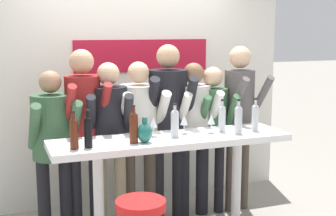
{
  "coord_description": "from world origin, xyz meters",
  "views": [
    {
      "loc": [
        -1.46,
        -3.8,
        1.99
      ],
      "look_at": [
        0.0,
        0.08,
        1.28
      ],
      "focal_mm": 50.0,
      "sensor_mm": 36.0,
      "label": 1
    }
  ],
  "objects_px": {
    "wine_glass_2": "(211,120)",
    "person_left": "(84,119)",
    "decorative_vase": "(145,132)",
    "wine_glass_0": "(184,121)",
    "person_right": "(193,123)",
    "person_center_left": "(109,128)",
    "person_center": "(139,126)",
    "wine_glass_1": "(153,123)",
    "wine_bottle_4": "(255,116)",
    "wine_bottle_6": "(88,130)",
    "person_far_right": "(212,124)",
    "tasting_table": "(171,156)",
    "wine_bottle_1": "(222,117)",
    "wine_bottle_3": "(238,118)",
    "person_far_left": "(53,136)",
    "wine_bottle_2": "(74,132)",
    "person_rightmost": "(240,109)",
    "person_center_right": "(168,113)",
    "wine_bottle_0": "(134,126)",
    "wine_bottle_5": "(175,122)"
  },
  "relations": [
    {
      "from": "wine_glass_2",
      "to": "person_left",
      "type": "bearing_deg",
      "value": 151.24
    },
    {
      "from": "person_left",
      "to": "decorative_vase",
      "type": "relative_size",
      "value": 8.15
    },
    {
      "from": "wine_glass_0",
      "to": "wine_glass_2",
      "type": "distance_m",
      "value": 0.25
    },
    {
      "from": "person_left",
      "to": "person_right",
      "type": "xyz_separation_m",
      "value": [
        1.14,
        -0.04,
        -0.11
      ]
    },
    {
      "from": "person_center_left",
      "to": "person_left",
      "type": "bearing_deg",
      "value": 176.8
    },
    {
      "from": "person_center",
      "to": "wine_glass_1",
      "type": "bearing_deg",
      "value": -92.56
    },
    {
      "from": "wine_bottle_4",
      "to": "person_right",
      "type": "bearing_deg",
      "value": 121.32
    },
    {
      "from": "wine_bottle_6",
      "to": "wine_glass_0",
      "type": "distance_m",
      "value": 0.94
    },
    {
      "from": "person_far_right",
      "to": "decorative_vase",
      "type": "height_order",
      "value": "person_far_right"
    },
    {
      "from": "person_far_right",
      "to": "wine_bottle_6",
      "type": "bearing_deg",
      "value": -148.83
    },
    {
      "from": "tasting_table",
      "to": "wine_bottle_4",
      "type": "relative_size",
      "value": 6.88
    },
    {
      "from": "person_center",
      "to": "wine_bottle_1",
      "type": "height_order",
      "value": "person_center"
    },
    {
      "from": "decorative_vase",
      "to": "wine_bottle_3",
      "type": "bearing_deg",
      "value": 0.62
    },
    {
      "from": "person_far_left",
      "to": "wine_glass_2",
      "type": "bearing_deg",
      "value": -26.33
    },
    {
      "from": "wine_bottle_1",
      "to": "wine_bottle_2",
      "type": "height_order",
      "value": "wine_bottle_2"
    },
    {
      "from": "wine_bottle_6",
      "to": "person_far_right",
      "type": "bearing_deg",
      "value": 24.9
    },
    {
      "from": "tasting_table",
      "to": "person_left",
      "type": "xyz_separation_m",
      "value": [
        -0.67,
        0.61,
        0.27
      ]
    },
    {
      "from": "tasting_table",
      "to": "wine_glass_0",
      "type": "height_order",
      "value": "wine_glass_0"
    },
    {
      "from": "wine_bottle_4",
      "to": "decorative_vase",
      "type": "relative_size",
      "value": 1.43
    },
    {
      "from": "tasting_table",
      "to": "person_far_right",
      "type": "relative_size",
      "value": 1.36
    },
    {
      "from": "wine_bottle_3",
      "to": "wine_bottle_6",
      "type": "bearing_deg",
      "value": -179.51
    },
    {
      "from": "person_center",
      "to": "person_rightmost",
      "type": "bearing_deg",
      "value": -2.69
    },
    {
      "from": "tasting_table",
      "to": "person_center_left",
      "type": "height_order",
      "value": "person_center_left"
    },
    {
      "from": "person_center_right",
      "to": "person_right",
      "type": "xyz_separation_m",
      "value": [
        0.27,
        -0.04,
        -0.12
      ]
    },
    {
      "from": "wine_glass_0",
      "to": "wine_bottle_0",
      "type": "bearing_deg",
      "value": -161.92
    },
    {
      "from": "person_center_left",
      "to": "person_center",
      "type": "relative_size",
      "value": 1.0
    },
    {
      "from": "person_rightmost",
      "to": "decorative_vase",
      "type": "relative_size",
      "value": 8.2
    },
    {
      "from": "wine_bottle_1",
      "to": "wine_glass_0",
      "type": "relative_size",
      "value": 1.74
    },
    {
      "from": "tasting_table",
      "to": "person_center",
      "type": "relative_size",
      "value": 1.3
    },
    {
      "from": "tasting_table",
      "to": "wine_bottle_4",
      "type": "distance_m",
      "value": 0.89
    },
    {
      "from": "person_far_left",
      "to": "wine_bottle_4",
      "type": "distance_m",
      "value": 1.92
    },
    {
      "from": "person_right",
      "to": "wine_glass_2",
      "type": "xyz_separation_m",
      "value": [
        -0.06,
        -0.55,
        0.14
      ]
    },
    {
      "from": "wine_bottle_3",
      "to": "wine_bottle_6",
      "type": "xyz_separation_m",
      "value": [
        -1.38,
        -0.01,
        -0.0
      ]
    },
    {
      "from": "person_center_left",
      "to": "wine_bottle_3",
      "type": "relative_size",
      "value": 5.14
    },
    {
      "from": "wine_bottle_1",
      "to": "wine_bottle_5",
      "type": "relative_size",
      "value": 1.01
    },
    {
      "from": "person_far_right",
      "to": "wine_bottle_0",
      "type": "height_order",
      "value": "person_far_right"
    },
    {
      "from": "person_center_right",
      "to": "wine_glass_0",
      "type": "xyz_separation_m",
      "value": [
        -0.04,
        -0.53,
        0.02
      ]
    },
    {
      "from": "person_left",
      "to": "person_rightmost",
      "type": "bearing_deg",
      "value": -4.64
    },
    {
      "from": "person_far_left",
      "to": "person_center_right",
      "type": "bearing_deg",
      "value": -2.76
    },
    {
      "from": "person_left",
      "to": "wine_bottle_6",
      "type": "height_order",
      "value": "person_left"
    },
    {
      "from": "tasting_table",
      "to": "wine_glass_2",
      "type": "xyz_separation_m",
      "value": [
        0.4,
        0.02,
        0.3
      ]
    },
    {
      "from": "person_far_left",
      "to": "person_center_left",
      "type": "distance_m",
      "value": 0.54
    },
    {
      "from": "wine_bottle_6",
      "to": "wine_glass_2",
      "type": "height_order",
      "value": "wine_bottle_6"
    },
    {
      "from": "person_rightmost",
      "to": "person_center",
      "type": "bearing_deg",
      "value": 171.14
    },
    {
      "from": "person_far_right",
      "to": "wine_bottle_5",
      "type": "height_order",
      "value": "person_far_right"
    },
    {
      "from": "wine_bottle_1",
      "to": "wine_bottle_6",
      "type": "bearing_deg",
      "value": -173.25
    },
    {
      "from": "wine_bottle_3",
      "to": "wine_bottle_6",
      "type": "distance_m",
      "value": 1.38
    },
    {
      "from": "wine_glass_0",
      "to": "person_center",
      "type": "bearing_deg",
      "value": 116.58
    },
    {
      "from": "person_center_right",
      "to": "person_rightmost",
      "type": "bearing_deg",
      "value": 4.77
    },
    {
      "from": "tasting_table",
      "to": "wine_bottle_4",
      "type": "height_order",
      "value": "wine_bottle_4"
    }
  ]
}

